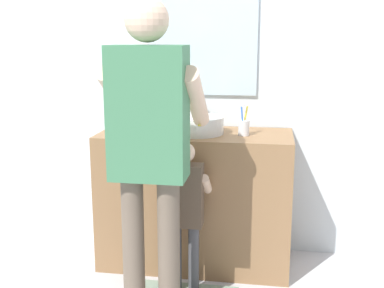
# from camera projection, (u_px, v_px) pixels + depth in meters

# --- Properties ---
(ground_plane) EXTENTS (14.00, 14.00, 0.00)m
(ground_plane) POSITION_uv_depth(u_px,v_px,m) (188.00, 282.00, 3.07)
(ground_plane) COLOR silver
(back_wall) EXTENTS (4.40, 0.10, 2.70)m
(back_wall) POSITION_uv_depth(u_px,v_px,m) (203.00, 59.00, 3.37)
(back_wall) COLOR silver
(back_wall) RESTS_ON ground
(vanity_cabinet) EXTENTS (1.24, 0.54, 0.89)m
(vanity_cabinet) POSITION_uv_depth(u_px,v_px,m) (196.00, 199.00, 3.26)
(vanity_cabinet) COLOR olive
(vanity_cabinet) RESTS_ON ground
(sink_basin) EXTENTS (0.36, 0.36, 0.11)m
(sink_basin) POSITION_uv_depth(u_px,v_px,m) (195.00, 125.00, 3.13)
(sink_basin) COLOR silver
(sink_basin) RESTS_ON vanity_cabinet
(faucet) EXTENTS (0.18, 0.14, 0.18)m
(faucet) POSITION_uv_depth(u_px,v_px,m) (200.00, 116.00, 3.34)
(faucet) COLOR #B7BABF
(faucet) RESTS_ON vanity_cabinet
(toothbrush_cup) EXTENTS (0.07, 0.07, 0.21)m
(toothbrush_cup) POSITION_uv_depth(u_px,v_px,m) (244.00, 127.00, 3.07)
(toothbrush_cup) COLOR silver
(toothbrush_cup) RESTS_ON vanity_cabinet
(child_toddler) EXTENTS (0.28, 0.28, 0.92)m
(child_toddler) POSITION_uv_depth(u_px,v_px,m) (185.00, 204.00, 2.85)
(child_toddler) COLOR #47474C
(child_toddler) RESTS_ON ground
(adult_parent) EXTENTS (0.52, 0.55, 1.69)m
(adult_parent) POSITION_uv_depth(u_px,v_px,m) (150.00, 133.00, 2.51)
(adult_parent) COLOR #6B5B4C
(adult_parent) RESTS_ON ground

